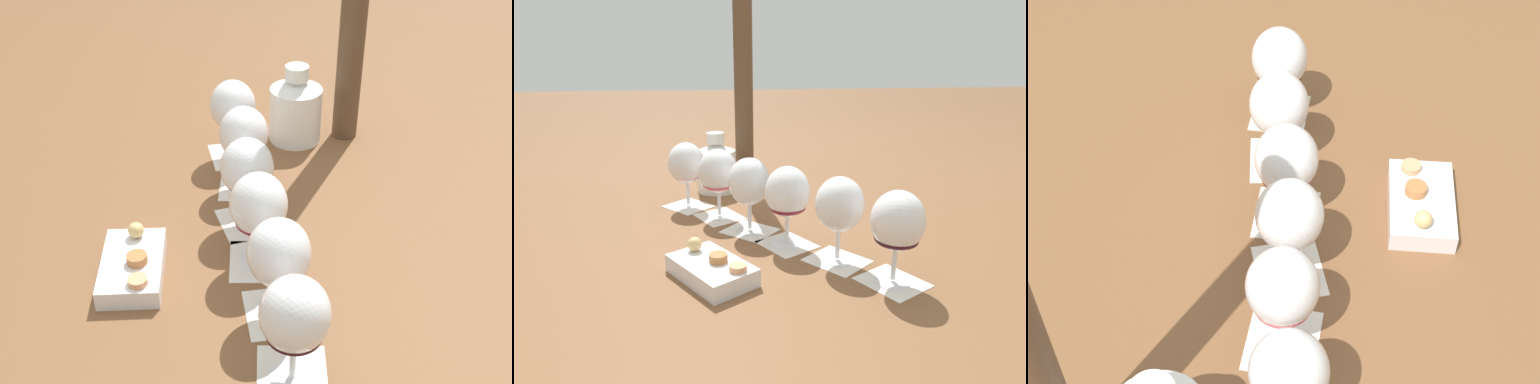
% 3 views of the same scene
% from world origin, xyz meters
% --- Properties ---
extents(ground_plane, '(8.00, 8.00, 0.00)m').
position_xyz_m(ground_plane, '(0.00, 0.00, 0.00)').
color(ground_plane, brown).
extents(tasting_card_1, '(0.14, 0.15, 0.00)m').
position_xyz_m(tasting_card_1, '(-0.11, 0.15, 0.00)').
color(tasting_card_1, silver).
rests_on(tasting_card_1, ground_plane).
extents(tasting_card_2, '(0.15, 0.15, 0.00)m').
position_xyz_m(tasting_card_2, '(-0.04, 0.04, 0.00)').
color(tasting_card_2, silver).
rests_on(tasting_card_2, ground_plane).
extents(tasting_card_3, '(0.14, 0.15, 0.00)m').
position_xyz_m(tasting_card_3, '(0.03, -0.05, 0.00)').
color(tasting_card_3, silver).
rests_on(tasting_card_3, ground_plane).
extents(tasting_card_4, '(0.15, 0.15, 0.00)m').
position_xyz_m(tasting_card_4, '(0.12, -0.14, 0.00)').
color(tasting_card_4, silver).
rests_on(tasting_card_4, ground_plane).
extents(tasting_card_5, '(0.14, 0.15, 0.00)m').
position_xyz_m(tasting_card_5, '(0.20, -0.24, 0.00)').
color(tasting_card_5, silver).
rests_on(tasting_card_5, ground_plane).
extents(wine_glass_0, '(0.10, 0.10, 0.18)m').
position_xyz_m(wine_glass_0, '(-0.20, 0.24, 0.12)').
color(wine_glass_0, white).
rests_on(wine_glass_0, tasting_card_0).
extents(wine_glass_1, '(0.10, 0.10, 0.18)m').
position_xyz_m(wine_glass_1, '(-0.11, 0.15, 0.12)').
color(wine_glass_1, white).
rests_on(wine_glass_1, tasting_card_1).
extents(wine_glass_2, '(0.10, 0.10, 0.18)m').
position_xyz_m(wine_glass_2, '(-0.04, 0.04, 0.12)').
color(wine_glass_2, white).
rests_on(wine_glass_2, tasting_card_2).
extents(wine_glass_3, '(0.10, 0.10, 0.18)m').
position_xyz_m(wine_glass_3, '(0.03, -0.05, 0.12)').
color(wine_glass_3, white).
rests_on(wine_glass_3, tasting_card_3).
extents(wine_glass_4, '(0.10, 0.10, 0.18)m').
position_xyz_m(wine_glass_4, '(0.12, -0.14, 0.12)').
color(wine_glass_4, white).
rests_on(wine_glass_4, tasting_card_4).
extents(wine_glass_5, '(0.10, 0.10, 0.18)m').
position_xyz_m(wine_glass_5, '(0.20, -0.24, 0.12)').
color(wine_glass_5, white).
rests_on(wine_glass_5, tasting_card_5).
extents(snack_dish, '(0.18, 0.20, 0.06)m').
position_xyz_m(snack_dish, '(-0.13, -0.19, 0.02)').
color(snack_dish, silver).
rests_on(snack_dish, ground_plane).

